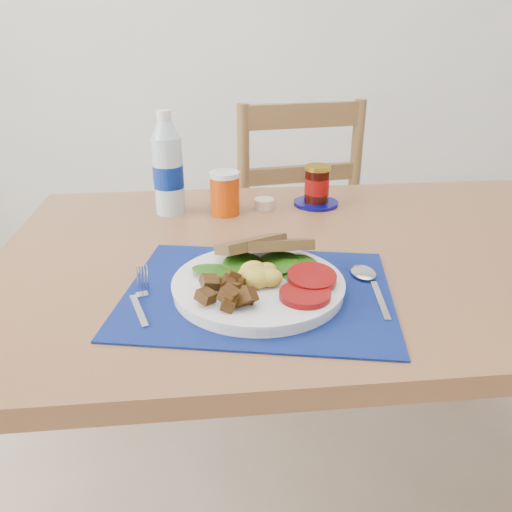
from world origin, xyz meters
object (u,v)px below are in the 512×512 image
(chair_far, at_px, (288,207))
(breakfast_plate, at_px, (255,282))
(jam_on_saucer, at_px, (317,188))
(juice_glass, at_px, (225,194))
(water_bottle, at_px, (168,169))

(chair_far, height_order, breakfast_plate, chair_far)
(jam_on_saucer, bearing_deg, breakfast_plate, -114.21)
(breakfast_plate, distance_m, juice_glass, 0.43)
(water_bottle, bearing_deg, chair_far, 49.50)
(breakfast_plate, xyz_separation_m, water_bottle, (-0.17, 0.45, 0.09))
(water_bottle, bearing_deg, juice_glass, -9.91)
(breakfast_plate, xyz_separation_m, jam_on_saucer, (0.21, 0.47, 0.02))
(chair_far, height_order, water_bottle, chair_far)
(water_bottle, xyz_separation_m, jam_on_saucer, (0.38, 0.02, -0.07))
(juice_glass, bearing_deg, breakfast_plate, -85.54)
(water_bottle, bearing_deg, breakfast_plate, -69.10)
(water_bottle, distance_m, juice_glass, 0.15)
(chair_far, distance_m, juice_glass, 0.57)
(chair_far, relative_size, breakfast_plate, 3.93)
(chair_far, xyz_separation_m, juice_glass, (-0.24, -0.47, 0.21))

